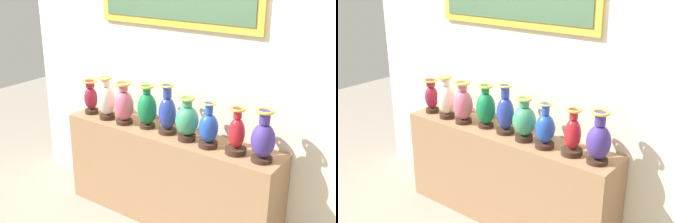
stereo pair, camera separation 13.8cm
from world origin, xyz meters
TOP-DOWN VIEW (x-y plane):
  - ground_plane at (0.00, 0.00)m, footprint 9.58×9.58m
  - display_shelf at (0.00, 0.00)m, footprint 1.99×0.39m
  - back_wall at (-0.00, 0.25)m, footprint 3.58×0.14m
  - vase_burgundy at (-0.85, -0.04)m, footprint 0.14×0.14m
  - vase_ivory at (-0.64, -0.06)m, footprint 0.16×0.16m
  - vase_rose at (-0.43, -0.06)m, footprint 0.17×0.17m
  - vase_emerald at (-0.21, -0.01)m, footprint 0.16×0.16m
  - vase_cobalt at (-0.00, -0.01)m, footprint 0.15×0.15m
  - vase_jade at (0.21, -0.04)m, footprint 0.18×0.18m
  - vase_sapphire at (0.41, -0.05)m, footprint 0.15×0.15m
  - vase_crimson at (0.64, -0.03)m, footprint 0.16×0.16m
  - vase_indigo at (0.85, -0.04)m, footprint 0.17×0.17m

SIDE VIEW (x-z plane):
  - ground_plane at x=0.00m, z-range 0.00..0.00m
  - display_shelf at x=0.00m, z-range 0.00..0.84m
  - vase_sapphire at x=0.41m, z-range 0.81..1.16m
  - vase_crimson at x=0.64m, z-range 0.81..1.17m
  - vase_burgundy at x=-0.85m, z-range 0.83..1.15m
  - vase_jade at x=0.21m, z-range 0.83..1.18m
  - vase_indigo at x=0.85m, z-range 0.81..1.20m
  - vase_rose at x=-0.43m, z-range 0.82..1.20m
  - vase_emerald at x=-0.21m, z-range 0.82..1.20m
  - vase_cobalt at x=0.00m, z-range 0.81..1.22m
  - vase_ivory at x=-0.64m, z-range 0.82..1.21m
  - back_wall at x=0.00m, z-range 0.02..3.14m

